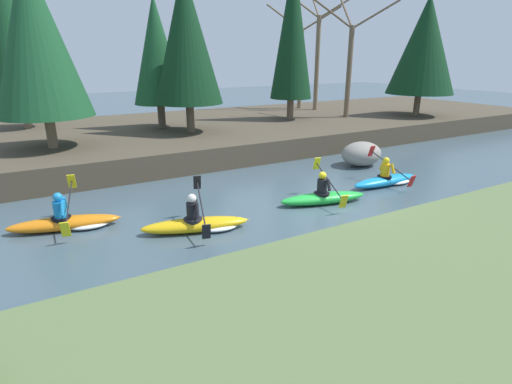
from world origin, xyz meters
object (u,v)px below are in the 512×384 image
object	(u,v)px
kayaker_lead	(388,179)
kayaker_trailing	(200,223)
kayaker_middle	(324,197)
boulder_midstream	(361,154)
kayaker_far_back	(69,222)

from	to	relation	value
kayaker_lead	kayaker_trailing	size ratio (longest dim) A/B	1.00
kayaker_trailing	kayaker_middle	bearing A→B (deg)	16.36
kayaker_trailing	boulder_midstream	world-z (taller)	kayaker_trailing
kayaker_lead	kayaker_far_back	bearing A→B (deg)	173.41
kayaker_trailing	kayaker_far_back	xyz separation A→B (m)	(-2.90, 1.75, 0.00)
kayaker_lead	boulder_midstream	size ratio (longest dim) A/B	1.60
kayaker_far_back	boulder_midstream	distance (m)	11.09
boulder_midstream	kayaker_trailing	bearing A→B (deg)	-160.93
kayaker_far_back	boulder_midstream	world-z (taller)	kayaker_far_back
kayaker_middle	kayaker_far_back	distance (m)	7.12
kayaker_middle	boulder_midstream	bearing A→B (deg)	47.62
kayaker_lead	kayaker_far_back	size ratio (longest dim) A/B	0.99
kayaker_lead	kayaker_middle	world-z (taller)	same
kayaker_trailing	kayaker_far_back	world-z (taller)	same
kayaker_far_back	kayaker_lead	bearing A→B (deg)	4.69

